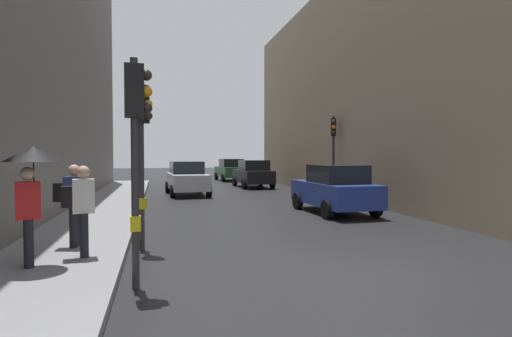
{
  "coord_description": "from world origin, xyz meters",
  "views": [
    {
      "loc": [
        -3.92,
        -7.39,
        2.16
      ],
      "look_at": [
        -0.66,
        6.81,
        1.66
      ],
      "focal_mm": 30.16,
      "sensor_mm": 36.0,
      "label": 1
    }
  ],
  "objects_px": {
    "traffic_light_near_left": "(136,130)",
    "traffic_light_near_right": "(142,134)",
    "car_silver_hatchback": "(187,178)",
    "pedestrian_with_umbrella": "(32,172)",
    "pedestrian_with_black_backpack": "(81,205)",
    "traffic_light_mid_street": "(333,142)",
    "car_dark_suv": "(253,174)",
    "pedestrian_with_grey_backpack": "(72,200)",
    "car_green_estate": "(231,170)",
    "car_blue_van": "(335,189)"
  },
  "relations": [
    {
      "from": "traffic_light_near_left",
      "to": "traffic_light_near_right",
      "type": "relative_size",
      "value": 0.97
    },
    {
      "from": "car_silver_hatchback",
      "to": "pedestrian_with_umbrella",
      "type": "xyz_separation_m",
      "value": [
        -3.68,
        -14.53,
        0.96
      ]
    },
    {
      "from": "traffic_light_near_left",
      "to": "pedestrian_with_black_backpack",
      "type": "relative_size",
      "value": 2.07
    },
    {
      "from": "traffic_light_mid_street",
      "to": "car_dark_suv",
      "type": "bearing_deg",
      "value": 105.7
    },
    {
      "from": "pedestrian_with_umbrella",
      "to": "traffic_light_near_right",
      "type": "bearing_deg",
      "value": 41.23
    },
    {
      "from": "traffic_light_near_left",
      "to": "car_silver_hatchback",
      "type": "relative_size",
      "value": 0.85
    },
    {
      "from": "pedestrian_with_grey_backpack",
      "to": "car_dark_suv",
      "type": "bearing_deg",
      "value": 65.55
    },
    {
      "from": "traffic_light_near_right",
      "to": "car_green_estate",
      "type": "height_order",
      "value": "traffic_light_near_right"
    },
    {
      "from": "car_silver_hatchback",
      "to": "pedestrian_with_grey_backpack",
      "type": "height_order",
      "value": "pedestrian_with_grey_backpack"
    },
    {
      "from": "car_silver_hatchback",
      "to": "pedestrian_with_umbrella",
      "type": "relative_size",
      "value": 2.01
    },
    {
      "from": "traffic_light_near_right",
      "to": "car_blue_van",
      "type": "bearing_deg",
      "value": 35.26
    },
    {
      "from": "traffic_light_mid_street",
      "to": "pedestrian_with_umbrella",
      "type": "height_order",
      "value": "traffic_light_mid_street"
    },
    {
      "from": "car_blue_van",
      "to": "pedestrian_with_umbrella",
      "type": "xyz_separation_m",
      "value": [
        -8.45,
        -6.29,
        0.96
      ]
    },
    {
      "from": "car_dark_suv",
      "to": "pedestrian_with_umbrella",
      "type": "height_order",
      "value": "pedestrian_with_umbrella"
    },
    {
      "from": "car_blue_van",
      "to": "car_dark_suv",
      "type": "relative_size",
      "value": 1.0
    },
    {
      "from": "car_silver_hatchback",
      "to": "pedestrian_with_black_backpack",
      "type": "bearing_deg",
      "value": -101.96
    },
    {
      "from": "traffic_light_near_left",
      "to": "car_silver_hatchback",
      "type": "height_order",
      "value": "traffic_light_near_left"
    },
    {
      "from": "car_silver_hatchback",
      "to": "car_green_estate",
      "type": "bearing_deg",
      "value": 69.62
    },
    {
      "from": "traffic_light_mid_street",
      "to": "pedestrian_with_grey_backpack",
      "type": "height_order",
      "value": "traffic_light_mid_street"
    },
    {
      "from": "traffic_light_near_left",
      "to": "pedestrian_with_grey_backpack",
      "type": "bearing_deg",
      "value": 117.9
    },
    {
      "from": "car_silver_hatchback",
      "to": "car_dark_suv",
      "type": "height_order",
      "value": "same"
    },
    {
      "from": "traffic_light_mid_street",
      "to": "traffic_light_near_right",
      "type": "bearing_deg",
      "value": -132.6
    },
    {
      "from": "car_silver_hatchback",
      "to": "pedestrian_with_black_backpack",
      "type": "relative_size",
      "value": 2.44
    },
    {
      "from": "pedestrian_with_black_backpack",
      "to": "car_green_estate",
      "type": "bearing_deg",
      "value": 74.17
    },
    {
      "from": "car_green_estate",
      "to": "pedestrian_with_black_backpack",
      "type": "xyz_separation_m",
      "value": [
        -7.19,
        -25.36,
        0.29
      ]
    },
    {
      "from": "car_dark_suv",
      "to": "pedestrian_with_black_backpack",
      "type": "height_order",
      "value": "pedestrian_with_black_backpack"
    },
    {
      "from": "traffic_light_near_left",
      "to": "pedestrian_with_umbrella",
      "type": "bearing_deg",
      "value": 146.96
    },
    {
      "from": "traffic_light_near_right",
      "to": "pedestrian_with_grey_backpack",
      "type": "height_order",
      "value": "traffic_light_near_right"
    },
    {
      "from": "car_blue_van",
      "to": "car_silver_hatchback",
      "type": "relative_size",
      "value": 0.99
    },
    {
      "from": "car_green_estate",
      "to": "pedestrian_with_umbrella",
      "type": "distance_m",
      "value": 27.13
    },
    {
      "from": "traffic_light_near_right",
      "to": "pedestrian_with_black_backpack",
      "type": "height_order",
      "value": "traffic_light_near_right"
    },
    {
      "from": "traffic_light_near_left",
      "to": "pedestrian_with_umbrella",
      "type": "xyz_separation_m",
      "value": [
        -1.84,
        1.2,
        -0.69
      ]
    },
    {
      "from": "traffic_light_near_right",
      "to": "car_blue_van",
      "type": "relative_size",
      "value": 0.88
    },
    {
      "from": "traffic_light_near_right",
      "to": "pedestrian_with_grey_backpack",
      "type": "distance_m",
      "value": 2.05
    },
    {
      "from": "pedestrian_with_black_backpack",
      "to": "traffic_light_near_right",
      "type": "bearing_deg",
      "value": 42.92
    },
    {
      "from": "car_blue_van",
      "to": "pedestrian_with_black_backpack",
      "type": "bearing_deg",
      "value": -143.53
    },
    {
      "from": "car_blue_van",
      "to": "pedestrian_with_black_backpack",
      "type": "xyz_separation_m",
      "value": [
        -7.74,
        -5.72,
        0.29
      ]
    },
    {
      "from": "traffic_light_mid_street",
      "to": "pedestrian_with_grey_backpack",
      "type": "distance_m",
      "value": 13.72
    },
    {
      "from": "car_silver_hatchback",
      "to": "car_green_estate",
      "type": "relative_size",
      "value": 1.0
    },
    {
      "from": "traffic_light_mid_street",
      "to": "car_green_estate",
      "type": "xyz_separation_m",
      "value": [
        -2.43,
        15.07,
        -1.84
      ]
    },
    {
      "from": "car_blue_van",
      "to": "pedestrian_with_black_backpack",
      "type": "height_order",
      "value": "pedestrian_with_black_backpack"
    },
    {
      "from": "car_dark_suv",
      "to": "pedestrian_with_umbrella",
      "type": "xyz_separation_m",
      "value": [
        -8.15,
        -18.66,
        0.96
      ]
    },
    {
      "from": "pedestrian_with_umbrella",
      "to": "car_green_estate",
      "type": "bearing_deg",
      "value": 73.03
    },
    {
      "from": "traffic_light_near_right",
      "to": "car_blue_van",
      "type": "height_order",
      "value": "traffic_light_near_right"
    },
    {
      "from": "car_blue_van",
      "to": "pedestrian_with_grey_backpack",
      "type": "bearing_deg",
      "value": -149.67
    },
    {
      "from": "car_blue_van",
      "to": "car_dark_suv",
      "type": "bearing_deg",
      "value": 91.39
    },
    {
      "from": "traffic_light_near_right",
      "to": "car_dark_suv",
      "type": "relative_size",
      "value": 0.89
    },
    {
      "from": "car_blue_van",
      "to": "car_green_estate",
      "type": "relative_size",
      "value": 0.99
    },
    {
      "from": "traffic_light_mid_street",
      "to": "car_dark_suv",
      "type": "xyz_separation_m",
      "value": [
        -2.19,
        7.8,
        -1.84
      ]
    },
    {
      "from": "pedestrian_with_grey_backpack",
      "to": "car_blue_van",
      "type": "bearing_deg",
      "value": 30.33
    }
  ]
}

